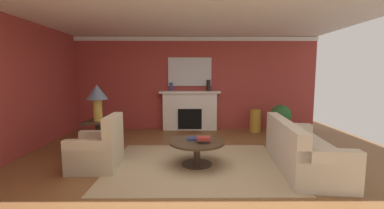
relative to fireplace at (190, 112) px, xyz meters
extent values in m
plane|color=brown|center=(0.05, -3.14, -0.55)|extent=(8.96, 8.96, 0.00)
cube|color=#9E3833|center=(0.05, 0.21, 0.84)|extent=(7.49, 0.12, 2.78)
cube|color=#9E3833|center=(-3.46, -2.84, 0.84)|extent=(0.12, 7.19, 2.78)
cube|color=white|center=(0.05, -2.84, 2.26)|extent=(7.49, 7.19, 0.06)
cube|color=white|center=(0.05, 0.13, 2.15)|extent=(7.49, 0.08, 0.12)
cube|color=tan|center=(0.14, -3.03, -0.55)|extent=(3.16, 2.55, 0.01)
cube|color=white|center=(0.00, 0.01, 0.00)|extent=(1.60, 0.25, 1.11)
cube|color=black|center=(0.00, -0.01, -0.20)|extent=(0.70, 0.26, 0.60)
cube|color=white|center=(0.00, -0.02, 0.58)|extent=(1.80, 0.35, 0.06)
cube|color=silver|center=(0.00, 0.12, 1.19)|extent=(1.29, 0.04, 0.84)
cube|color=beige|center=(2.02, -3.20, -0.33)|extent=(1.11, 2.18, 0.45)
cube|color=beige|center=(1.67, -3.16, 0.10)|extent=(0.41, 2.11, 0.40)
cube|color=beige|center=(1.92, -4.14, -0.24)|extent=(0.92, 0.29, 0.62)
cube|color=beige|center=(2.12, -2.25, -0.24)|extent=(0.92, 0.29, 0.62)
cube|color=#C1B293|center=(-1.65, -3.17, -0.33)|extent=(0.82, 0.82, 0.44)
cube|color=#C1B293|center=(-1.33, -3.16, 0.14)|extent=(0.18, 0.80, 0.51)
cube|color=#C1B293|center=(-1.66, -2.84, -0.25)|extent=(0.80, 0.16, 0.60)
cube|color=#C1B293|center=(-1.64, -3.50, -0.25)|extent=(0.80, 0.16, 0.60)
cylinder|color=#3D2D1E|center=(0.14, -3.03, -0.12)|extent=(1.00, 1.00, 0.04)
cylinder|color=#3D2D1E|center=(0.14, -3.03, -0.35)|extent=(0.12, 0.12, 0.41)
cylinder|color=#3D2D1E|center=(0.14, -3.03, -0.54)|extent=(0.56, 0.56, 0.03)
cube|color=#3D2D1E|center=(-1.89, -2.35, 0.13)|extent=(0.56, 0.56, 0.04)
cube|color=#3D2D1E|center=(-1.89, -2.35, -0.22)|extent=(0.10, 0.10, 0.66)
cube|color=#3D2D1E|center=(-1.89, -2.35, -0.53)|extent=(0.45, 0.45, 0.04)
cylinder|color=#B28E38|center=(-1.89, -2.35, 0.37)|extent=(0.18, 0.18, 0.45)
cone|color=#4C566B|center=(-1.89, -2.35, 0.75)|extent=(0.44, 0.44, 0.30)
cylinder|color=#B7892D|center=(1.90, -0.30, -0.23)|extent=(0.31, 0.31, 0.65)
cylinder|color=navy|center=(-0.55, -0.05, 0.74)|extent=(0.10, 0.10, 0.26)
cylinder|color=black|center=(0.55, -0.05, 0.78)|extent=(0.12, 0.12, 0.33)
cube|color=navy|center=(0.07, -2.95, -0.08)|extent=(0.23, 0.16, 0.05)
cube|color=maroon|center=(0.26, -3.14, -0.03)|extent=(0.25, 0.19, 0.06)
cylinder|color=#BCB29E|center=(2.50, -0.67, -0.40)|extent=(0.32, 0.32, 0.30)
sphere|color=#28602D|center=(2.50, -0.67, 0.00)|extent=(0.56, 0.56, 0.56)
camera|label=1|loc=(0.03, -7.53, 1.09)|focal=23.79mm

